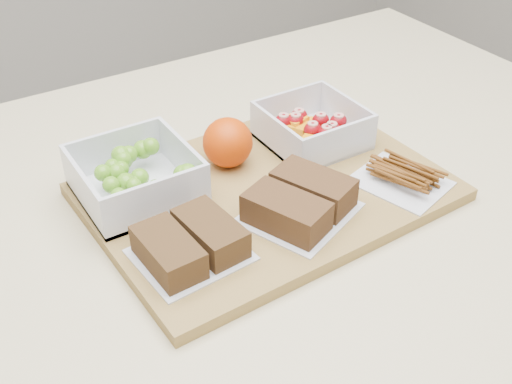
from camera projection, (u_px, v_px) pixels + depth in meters
cutting_board at (267, 192)px, 0.79m from camera, size 0.43×0.32×0.02m
grape_container at (137, 176)px, 0.76m from camera, size 0.13×0.13×0.06m
fruit_container at (312, 129)px, 0.86m from camera, size 0.12×0.12×0.05m
orange at (228, 142)px, 0.81m from camera, size 0.06×0.06×0.06m
sandwich_bag_left at (190, 243)px, 0.68m from camera, size 0.12×0.11×0.03m
sandwich_bag_center at (300, 201)px, 0.73m from camera, size 0.15×0.14×0.04m
pretzel_bag at (401, 175)px, 0.79m from camera, size 0.12×0.13×0.02m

